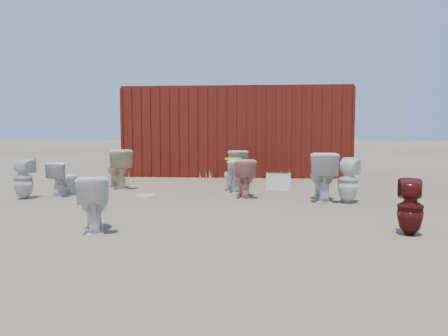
# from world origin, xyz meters

# --- Properties ---
(ground) EXTENTS (100.00, 100.00, 0.00)m
(ground) POSITION_xyz_m (0.00, 0.00, 0.00)
(ground) COLOR brown
(ground) RESTS_ON ground
(shipping_container) EXTENTS (6.00, 2.40, 2.40)m
(shipping_container) POSITION_xyz_m (0.00, 5.20, 1.20)
(shipping_container) COLOR #50190D
(shipping_container) RESTS_ON ground
(toilet_front_a) EXTENTS (0.49, 0.70, 0.65)m
(toilet_front_a) POSITION_xyz_m (-3.04, 0.62, 0.32)
(toilet_front_a) COLOR silver
(toilet_front_a) RESTS_ON ground
(toilet_front_pink) EXTENTS (0.47, 0.74, 0.71)m
(toilet_front_pink) POSITION_xyz_m (0.36, 0.77, 0.36)
(toilet_front_pink) COLOR #DC8A7F
(toilet_front_pink) RESTS_ON ground
(toilet_front_c) EXTENTS (0.60, 0.77, 0.69)m
(toilet_front_c) POSITION_xyz_m (-1.38, -2.16, 0.35)
(toilet_front_c) COLOR white
(toilet_front_c) RESTS_ON ground
(toilet_front_maroon) EXTENTS (0.36, 0.37, 0.67)m
(toilet_front_maroon) POSITION_xyz_m (2.43, -2.08, 0.33)
(toilet_front_maroon) COLOR #53100E
(toilet_front_maroon) RESTS_ON ground
(toilet_front_e) EXTENTS (0.50, 0.85, 0.86)m
(toilet_front_e) POSITION_xyz_m (1.75, 0.47, 0.43)
(toilet_front_e) COLOR silver
(toilet_front_e) RESTS_ON ground
(toilet_back_a) EXTENTS (0.37, 0.37, 0.74)m
(toilet_back_a) POSITION_xyz_m (-3.60, 0.18, 0.37)
(toilet_back_a) COLOR silver
(toilet_back_a) RESTS_ON ground
(toilet_back_beige_left) EXTENTS (0.83, 0.95, 0.84)m
(toilet_back_beige_left) POSITION_xyz_m (-2.38, 1.75, 0.42)
(toilet_back_beige_left) COLOR beige
(toilet_back_beige_left) RESTS_ON ground
(toilet_back_beige_right) EXTENTS (0.51, 0.82, 0.81)m
(toilet_back_beige_right) POSITION_xyz_m (0.16, 2.38, 0.40)
(toilet_back_beige_right) COLOR #BDAD8A
(toilet_back_beige_right) RESTS_ON ground
(toilet_back_yellowlid) EXTENTS (0.57, 0.73, 0.65)m
(toilet_back_yellowlid) POSITION_xyz_m (0.11, 1.46, 0.33)
(toilet_back_yellowlid) COLOR white
(toilet_back_yellowlid) RESTS_ON ground
(toilet_back_e) EXTENTS (0.47, 0.47, 0.77)m
(toilet_back_e) POSITION_xyz_m (2.15, 0.22, 0.39)
(toilet_back_e) COLOR white
(toilet_back_e) RESTS_ON ground
(yellow_lid) EXTENTS (0.33, 0.41, 0.02)m
(yellow_lid) POSITION_xyz_m (0.11, 1.46, 0.66)
(yellow_lid) COLOR yellow
(yellow_lid) RESTS_ON toilet_back_yellowlid
(loose_tank) EXTENTS (0.51, 0.24, 0.35)m
(loose_tank) POSITION_xyz_m (1.04, 1.75, 0.17)
(loose_tank) COLOR white
(loose_tank) RESTS_ON ground
(loose_lid_near) EXTENTS (0.51, 0.58, 0.02)m
(loose_lid_near) POSITION_xyz_m (-1.48, 0.64, 0.01)
(loose_lid_near) COLOR #B9B186
(loose_lid_near) RESTS_ON ground
(loose_lid_far) EXTENTS (0.46, 0.54, 0.02)m
(loose_lid_far) POSITION_xyz_m (-2.97, 3.50, 0.01)
(loose_lid_far) COLOR #BDB289
(loose_lid_far) RESTS_ON ground
(weed_clump_a) EXTENTS (0.36, 0.36, 0.26)m
(weed_clump_a) POSITION_xyz_m (-2.32, 2.52, 0.13)
(weed_clump_a) COLOR #A28E40
(weed_clump_a) RESTS_ON ground
(weed_clump_b) EXTENTS (0.32, 0.32, 0.30)m
(weed_clump_b) POSITION_xyz_m (0.15, 2.32, 0.15)
(weed_clump_b) COLOR #A28E40
(weed_clump_b) RESTS_ON ground
(weed_clump_c) EXTENTS (0.36, 0.36, 0.29)m
(weed_clump_c) POSITION_xyz_m (2.22, 2.79, 0.14)
(weed_clump_c) COLOR #A28E40
(weed_clump_c) RESTS_ON ground
(weed_clump_d) EXTENTS (0.30, 0.30, 0.25)m
(weed_clump_d) POSITION_xyz_m (-0.70, 3.50, 0.13)
(weed_clump_d) COLOR #A28E40
(weed_clump_d) RESTS_ON ground
(weed_clump_e) EXTENTS (0.34, 0.34, 0.32)m
(weed_clump_e) POSITION_xyz_m (1.31, 3.46, 0.16)
(weed_clump_e) COLOR #A28E40
(weed_clump_e) RESTS_ON ground
(weed_clump_f) EXTENTS (0.28, 0.28, 0.27)m
(weed_clump_f) POSITION_xyz_m (3.29, 0.39, 0.13)
(weed_clump_f) COLOR #A28E40
(weed_clump_f) RESTS_ON ground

